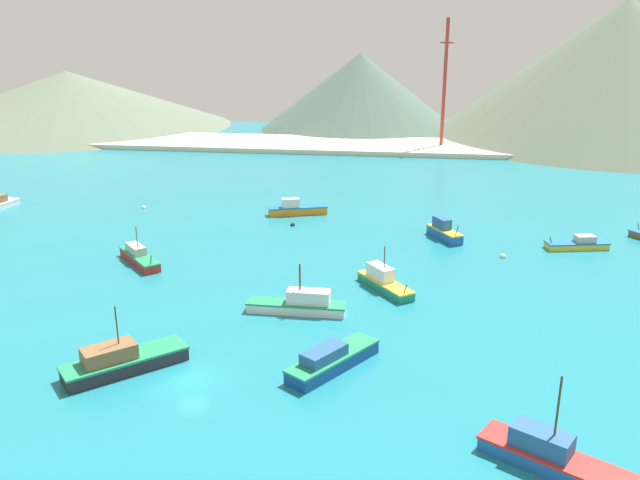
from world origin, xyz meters
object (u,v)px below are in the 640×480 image
(fishing_boat_1, at_px, (296,209))
(fishing_boat_10, at_px, (444,231))
(fishing_boat_5, at_px, (122,361))
(fishing_boat_6, at_px, (384,281))
(fishing_boat_11, at_px, (331,360))
(fishing_boat_15, at_px, (139,257))
(fishing_boat_8, at_px, (300,304))
(buoy_1, at_px, (293,225))
(buoy_2, at_px, (503,257))
(buoy_0, at_px, (144,208))
(radio_tower, at_px, (444,84))
(fishing_boat_14, at_px, (578,244))
(fishing_boat_12, at_px, (554,457))

(fishing_boat_1, bearing_deg, fishing_boat_10, -22.50)
(fishing_boat_10, bearing_deg, fishing_boat_1, 157.50)
(fishing_boat_5, relative_size, fishing_boat_6, 1.18)
(fishing_boat_11, height_order, fishing_boat_15, fishing_boat_15)
(fishing_boat_8, xyz_separation_m, buoy_1, (-6.86, 31.86, -0.82))
(fishing_boat_8, bearing_deg, fishing_boat_15, 152.46)
(buoy_1, xyz_separation_m, buoy_2, (30.41, -10.58, 0.01))
(buoy_0, distance_m, radio_tower, 86.94)
(fishing_boat_10, height_order, fishing_boat_15, fishing_boat_15)
(fishing_boat_1, bearing_deg, radio_tower, 69.38)
(fishing_boat_6, bearing_deg, buoy_1, 122.53)
(fishing_boat_6, distance_m, fishing_boat_15, 32.06)
(fishing_boat_11, xyz_separation_m, buoy_1, (-11.74, 43.39, -0.77))
(fishing_boat_6, relative_size, fishing_boat_14, 0.95)
(buoy_1, relative_size, buoy_2, 0.91)
(fishing_boat_8, bearing_deg, fishing_boat_12, -46.78)
(fishing_boat_14, relative_size, radio_tower, 0.27)
(fishing_boat_15, bearing_deg, buoy_0, 112.13)
(buoy_0, bearing_deg, radio_tower, 52.46)
(fishing_boat_12, height_order, buoy_2, fishing_boat_12)
(fishing_boat_1, relative_size, buoy_0, 13.32)
(buoy_0, distance_m, buoy_2, 60.02)
(fishing_boat_12, bearing_deg, fishing_boat_8, 133.22)
(buoy_0, bearing_deg, fishing_boat_11, -52.08)
(fishing_boat_10, relative_size, fishing_boat_15, 0.84)
(fishing_boat_10, xyz_separation_m, fishing_boat_12, (5.51, -51.48, -0.18))
(fishing_boat_10, height_order, fishing_boat_11, fishing_boat_10)
(fishing_boat_8, bearing_deg, fishing_boat_14, 37.92)
(fishing_boat_10, xyz_separation_m, buoy_2, (7.52, -7.28, -0.97))
(fishing_boat_15, bearing_deg, fishing_boat_5, -69.28)
(fishing_boat_14, bearing_deg, fishing_boat_12, -104.37)
(fishing_boat_1, height_order, fishing_boat_14, fishing_boat_1)
(radio_tower, bearing_deg, fishing_boat_1, -110.62)
(buoy_2, bearing_deg, fishing_boat_8, -137.89)
(fishing_boat_14, bearing_deg, fishing_boat_11, -127.55)
(fishing_boat_11, bearing_deg, buoy_0, 127.92)
(fishing_boat_1, xyz_separation_m, fishing_boat_12, (28.99, -61.21, -0.01))
(fishing_boat_6, xyz_separation_m, fishing_boat_10, (7.59, 20.69, 0.15))
(fishing_boat_5, bearing_deg, fishing_boat_15, 110.72)
(fishing_boat_10, xyz_separation_m, fishing_boat_15, (-39.36, -16.40, -0.29))
(fishing_boat_12, bearing_deg, buoy_0, 132.18)
(fishing_boat_6, height_order, buoy_2, fishing_boat_6)
(fishing_boat_12, bearing_deg, buoy_2, 87.39)
(fishing_boat_5, height_order, fishing_boat_15, fishing_boat_5)
(fishing_boat_15, height_order, buoy_2, fishing_boat_15)
(fishing_boat_6, height_order, radio_tower, radio_tower)
(fishing_boat_15, xyz_separation_m, buoy_0, (-10.65, 26.20, -0.70))
(fishing_boat_11, relative_size, radio_tower, 0.30)
(fishing_boat_5, xyz_separation_m, fishing_boat_14, (47.45, 41.25, -0.34))
(fishing_boat_10, bearing_deg, fishing_boat_8, -119.29)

